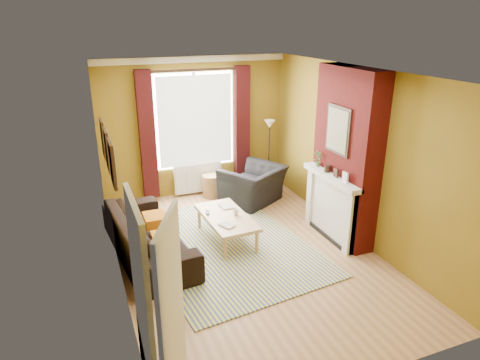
# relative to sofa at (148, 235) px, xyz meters

# --- Properties ---
(ground) EXTENTS (5.50, 5.50, 0.00)m
(ground) POSITION_rel_sofa_xyz_m (1.42, -0.53, -0.34)
(ground) COLOR #976C44
(ground) RESTS_ON ground
(room_walls) EXTENTS (3.82, 5.54, 2.83)m
(room_walls) POSITION_rel_sofa_xyz_m (2.06, -0.26, 1.04)
(room_walls) COLOR olive
(room_walls) RESTS_ON ground
(striped_rug) EXTENTS (2.82, 3.64, 0.02)m
(striped_rug) POSITION_rel_sofa_xyz_m (1.19, -0.18, -0.33)
(striped_rug) COLOR #32418A
(striped_rug) RESTS_ON ground
(sofa) EXTENTS (1.16, 2.44, 0.69)m
(sofa) POSITION_rel_sofa_xyz_m (0.00, 0.00, 0.00)
(sofa) COLOR black
(sofa) RESTS_ON ground
(armchair) EXTENTS (1.47, 1.42, 0.73)m
(armchair) POSITION_rel_sofa_xyz_m (2.31, 1.29, 0.02)
(armchair) COLOR black
(armchair) RESTS_ON ground
(coffee_table) EXTENTS (0.73, 1.36, 0.44)m
(coffee_table) POSITION_rel_sofa_xyz_m (1.29, -0.01, 0.05)
(coffee_table) COLOR tan
(coffee_table) RESTS_ON ground
(wicker_stool) EXTENTS (0.49, 0.49, 0.47)m
(wicker_stool) POSITION_rel_sofa_xyz_m (1.63, 1.87, -0.11)
(wicker_stool) COLOR olive
(wicker_stool) RESTS_ON ground
(floor_lamp) EXTENTS (0.24, 0.24, 1.51)m
(floor_lamp) POSITION_rel_sofa_xyz_m (2.92, 1.85, 0.85)
(floor_lamp) COLOR black
(floor_lamp) RESTS_ON ground
(book_a) EXTENTS (0.26, 0.29, 0.02)m
(book_a) POSITION_rel_sofa_xyz_m (1.10, -0.39, 0.11)
(book_a) COLOR #999999
(book_a) RESTS_ON coffee_table
(book_b) EXTENTS (0.23, 0.30, 0.02)m
(book_b) POSITION_rel_sofa_xyz_m (1.31, 0.35, 0.11)
(book_b) COLOR #999999
(book_b) RESTS_ON coffee_table
(mug) EXTENTS (0.11, 0.11, 0.09)m
(mug) POSITION_rel_sofa_xyz_m (1.45, -0.03, 0.15)
(mug) COLOR #999999
(mug) RESTS_ON coffee_table
(tv_remote) EXTENTS (0.09, 0.18, 0.02)m
(tv_remote) POSITION_rel_sofa_xyz_m (1.03, 0.21, 0.11)
(tv_remote) COLOR #252527
(tv_remote) RESTS_ON coffee_table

